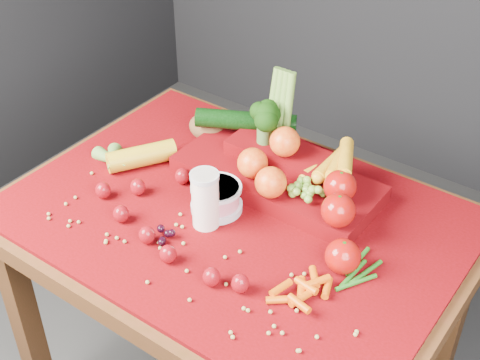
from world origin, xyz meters
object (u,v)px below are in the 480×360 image
Objects in this scene: yogurt_bowl at (216,197)px; produce_mound at (285,169)px; milk_glass at (205,198)px; table at (235,247)px.

produce_mound reaches higher than yogurt_bowl.
yogurt_bowl is at bearing -117.46° from produce_mound.
milk_glass is 0.07m from yogurt_bowl.
milk_glass is at bearing -107.98° from produce_mound.
milk_glass is at bearing -114.90° from table.
produce_mound is (0.07, 0.22, -0.02)m from milk_glass.
yogurt_bowl is 0.21× the size of produce_mound.
produce_mound is (0.04, 0.15, 0.17)m from table.
produce_mound is at bearing 75.40° from table.
milk_glass reaches higher than yogurt_bowl.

